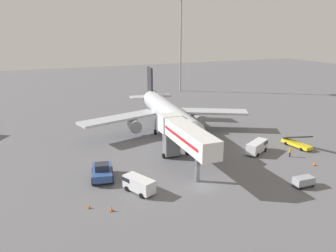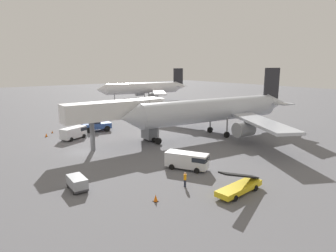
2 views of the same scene
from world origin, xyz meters
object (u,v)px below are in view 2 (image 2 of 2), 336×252
at_px(airplane_at_gate, 217,110).
at_px(jet_bridge, 122,112).
at_px(safety_cone_alpha, 156,198).
at_px(service_van_far_center, 74,132).
at_px(pushback_tug, 96,125).
at_px(safety_cone_charlie, 46,135).
at_px(safety_cone_bravo, 52,132).
at_px(belt_loader_truck, 239,186).
at_px(baggage_cart_mid_right, 77,183).
at_px(ground_crew_worker_foreground, 185,179).
at_px(airplane_background, 146,88).
at_px(service_van_rear_right, 188,160).

xyz_separation_m(airplane_at_gate, jet_bridge, (-4.29, -16.86, 0.73)).
bearing_deg(airplane_at_gate, safety_cone_alpha, -57.49).
relative_size(airplane_at_gate, service_van_far_center, 7.30).
distance_m(pushback_tug, safety_cone_charlie, 9.26).
distance_m(service_van_far_center, safety_cone_bravo, 7.15).
height_order(jet_bridge, pushback_tug, jet_bridge).
relative_size(belt_loader_truck, baggage_cart_mid_right, 2.10).
height_order(belt_loader_truck, ground_crew_worker_foreground, belt_loader_truck).
bearing_deg(service_van_far_center, safety_cone_bravo, -165.47).
relative_size(safety_cone_alpha, airplane_background, 0.02).
distance_m(service_van_far_center, safety_cone_charlie, 5.76).
distance_m(baggage_cart_mid_right, ground_crew_worker_foreground, 11.16).
distance_m(jet_bridge, safety_cone_alpha, 21.50).
distance_m(jet_bridge, safety_cone_bravo, 17.75).
xyz_separation_m(baggage_cart_mid_right, safety_cone_charlie, (-25.90, 3.93, -0.45)).
bearing_deg(pushback_tug, service_van_rear_right, 0.02).
height_order(airplane_at_gate, baggage_cart_mid_right, airplane_at_gate).
relative_size(service_van_rear_right, safety_cone_alpha, 7.86).
bearing_deg(jet_bridge, safety_cone_bravo, -157.66).
bearing_deg(safety_cone_charlie, pushback_tug, 84.29).
relative_size(airplane_at_gate, safety_cone_charlie, 54.90).
distance_m(service_van_rear_right, safety_cone_bravo, 31.39).
relative_size(ground_crew_worker_foreground, safety_cone_bravo, 3.05).
xyz_separation_m(pushback_tug, service_van_far_center, (3.59, -5.68, 0.01)).
height_order(belt_loader_truck, safety_cone_bravo, belt_loader_truck).
bearing_deg(ground_crew_worker_foreground, pushback_tug, 173.10).
distance_m(pushback_tug, airplane_background, 48.96).
height_order(service_van_far_center, safety_cone_bravo, service_van_far_center).
bearing_deg(pushback_tug, belt_loader_truck, -0.81).
relative_size(safety_cone_alpha, safety_cone_charlie, 1.05).
relative_size(safety_cone_charlie, airplane_background, 0.02).
distance_m(jet_bridge, baggage_cart_mid_right, 18.03).
bearing_deg(safety_cone_bravo, belt_loader_truck, 10.15).
bearing_deg(belt_loader_truck, ground_crew_worker_foreground, -144.16).
bearing_deg(safety_cone_charlie, service_van_rear_right, 18.10).
bearing_deg(ground_crew_worker_foreground, safety_cone_bravo, -173.85).
distance_m(service_van_rear_right, safety_cone_alpha, 9.58).
relative_size(service_van_far_center, airplane_background, 0.15).
xyz_separation_m(pushback_tug, safety_cone_charlie, (-0.92, -9.17, -0.84)).
bearing_deg(safety_cone_alpha, pushback_tug, 165.65).
distance_m(baggage_cart_mid_right, safety_cone_alpha, 8.62).
relative_size(jet_bridge, belt_loader_truck, 2.73).
xyz_separation_m(safety_cone_alpha, safety_cone_charlie, (-32.98, -0.97, -0.02)).
xyz_separation_m(belt_loader_truck, service_van_rear_right, (-8.41, 0.51, 0.45)).
bearing_deg(safety_cone_charlie, airplane_at_gate, 54.82).
relative_size(jet_bridge, baggage_cart_mid_right, 5.73).
bearing_deg(airplane_background, safety_cone_bravo, -52.57).
xyz_separation_m(belt_loader_truck, service_van_far_center, (-32.01, -5.18, 0.43)).
height_order(belt_loader_truck, service_van_far_center, belt_loader_truck).
distance_m(ground_crew_worker_foreground, safety_cone_charlie, 32.46).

